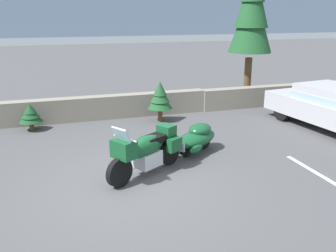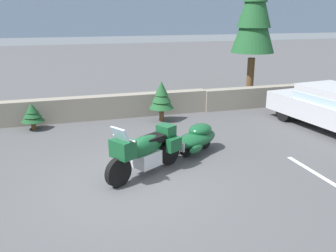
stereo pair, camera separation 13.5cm
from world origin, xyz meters
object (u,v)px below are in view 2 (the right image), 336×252
touring_motorcycle (145,150)px  car_shaped_trailer (196,138)px  sedan_at_right_edge (336,107)px  pine_tree_tall (255,7)px

touring_motorcycle → car_shaped_trailer: 1.97m
sedan_at_right_edge → pine_tree_tall: size_ratio=0.75×
sedan_at_right_edge → car_shaped_trailer: bearing=-173.5°
sedan_at_right_edge → pine_tree_tall: bearing=94.2°
touring_motorcycle → pine_tree_tall: bearing=45.7°
sedan_at_right_edge → pine_tree_tall: pine_tree_tall is taller
sedan_at_right_edge → touring_motorcycle: bearing=-166.7°
sedan_at_right_edge → pine_tree_tall: 5.82m
car_shaped_trailer → pine_tree_tall: 7.98m
touring_motorcycle → sedan_at_right_edge: (6.68, 1.59, 0.15)m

